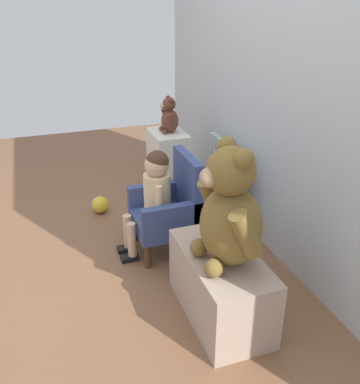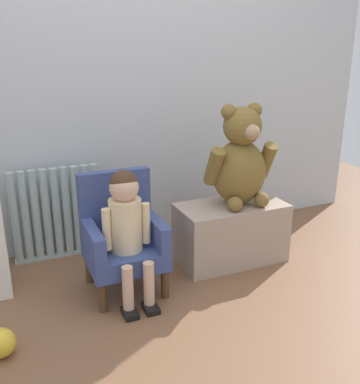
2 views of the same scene
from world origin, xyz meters
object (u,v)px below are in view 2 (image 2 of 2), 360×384
object	(u,v)px
child_figure	(126,218)
toy_ball	(0,343)
child_armchair	(122,237)
low_bench	(231,232)
large_teddy_bear	(240,161)
radiator	(57,214)

from	to	relation	value
child_figure	toy_ball	size ratio (longest dim) A/B	5.36
child_armchair	low_bench	xyz separation A→B (m)	(0.71, 0.04, -0.11)
large_teddy_bear	toy_ball	xyz separation A→B (m)	(-1.41, -0.40, -0.57)
toy_ball	child_armchair	bearing A→B (deg)	28.88
child_armchair	child_figure	distance (m)	0.18
child_figure	low_bench	bearing A→B (deg)	11.81
radiator	child_armchair	size ratio (longest dim) A/B	0.91
child_armchair	low_bench	size ratio (longest dim) A/B	0.97
child_figure	toy_ball	distance (m)	0.80
child_figure	large_teddy_bear	xyz separation A→B (m)	(0.75, 0.15, 0.19)
child_figure	radiator	bearing A→B (deg)	113.77
radiator	toy_ball	size ratio (longest dim) A/B	4.52
radiator	child_figure	size ratio (longest dim) A/B	0.84
child_armchair	radiator	bearing A→B (deg)	118.06
radiator	large_teddy_bear	size ratio (longest dim) A/B	0.97
child_armchair	large_teddy_bear	xyz separation A→B (m)	(0.75, 0.04, 0.34)
child_figure	child_armchair	bearing A→B (deg)	90.00
large_teddy_bear	toy_ball	world-z (taller)	large_teddy_bear
child_armchair	low_bench	distance (m)	0.72
low_bench	toy_ball	world-z (taller)	low_bench
low_bench	toy_ball	size ratio (longest dim) A/B	5.10
child_armchair	child_figure	xyz separation A→B (m)	(-0.00, -0.11, 0.15)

